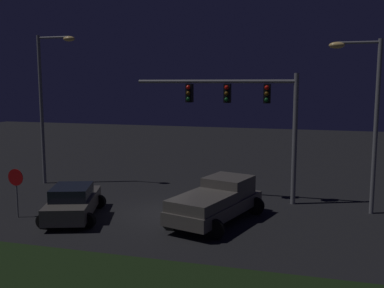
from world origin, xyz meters
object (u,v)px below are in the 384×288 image
Objects in this scene: traffic_signal_gantry at (246,106)px; street_lamp_left at (47,93)px; stop_sign at (16,184)px; pickup_truck at (218,199)px; car_sedan at (73,202)px; street_lamp_right at (367,106)px.

traffic_signal_gantry is 11.87m from street_lamp_left.
traffic_signal_gantry is at bearing 31.20° from stop_sign.
street_lamp_left reaches higher than pickup_truck.
car_sedan is at bearing 118.46° from pickup_truck.
street_lamp_right is at bearing -89.24° from car_sedan.
street_lamp_left reaches higher than stop_sign.
car_sedan is 2.13× the size of stop_sign.
street_lamp_left reaches higher than traffic_signal_gantry.
car_sedan is 9.55m from traffic_signal_gantry.
stop_sign is at bearing -69.10° from street_lamp_left.
street_lamp_left is at bearing 175.48° from street_lamp_right.
car_sedan is at bearing -49.68° from street_lamp_left.
pickup_truck is 9.03m from stop_sign.
traffic_signal_gantry is at bearing 7.32° from pickup_truck.
car_sedan is 8.94m from street_lamp_left.
car_sedan is (-6.33, -1.35, -0.26)m from pickup_truck.
street_lamp_right is (5.61, -0.68, 0.11)m from traffic_signal_gantry.
traffic_signal_gantry is 5.65m from street_lamp_right.
car_sedan is 13.95m from street_lamp_right.
pickup_truck is 0.66× the size of street_lamp_left.
car_sedan is at bearing -143.69° from traffic_signal_gantry.
street_lamp_right is at bearing -6.86° from traffic_signal_gantry.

